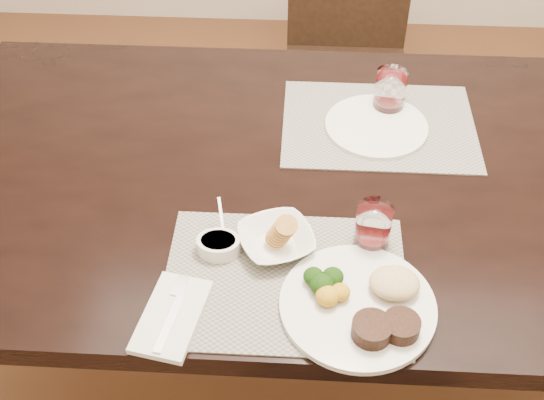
# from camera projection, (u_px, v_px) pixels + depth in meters

# --- Properties ---
(ground_plane) EXTENTS (4.50, 4.50, 0.00)m
(ground_plane) POSITION_uv_depth(u_px,v_px,m) (341.00, 359.00, 2.04)
(ground_plane) COLOR #4F2D19
(ground_plane) RESTS_ON ground
(dining_table) EXTENTS (2.00, 1.00, 0.75)m
(dining_table) POSITION_uv_depth(u_px,v_px,m) (362.00, 199.00, 1.58)
(dining_table) COLOR black
(dining_table) RESTS_ON ground
(chair_far) EXTENTS (0.42, 0.42, 0.90)m
(chair_far) POSITION_uv_depth(u_px,v_px,m) (347.00, 47.00, 2.36)
(chair_far) COLOR black
(chair_far) RESTS_ON ground
(placemat_near) EXTENTS (0.46, 0.34, 0.00)m
(placemat_near) POSITION_uv_depth(u_px,v_px,m) (285.00, 280.00, 1.30)
(placemat_near) COLOR gray
(placemat_near) RESTS_ON dining_table
(placemat_far) EXTENTS (0.46, 0.34, 0.00)m
(placemat_far) POSITION_uv_depth(u_px,v_px,m) (379.00, 125.00, 1.64)
(placemat_far) COLOR gray
(placemat_far) RESTS_ON dining_table
(dinner_plate) EXTENTS (0.29, 0.29, 0.05)m
(dinner_plate) POSITION_uv_depth(u_px,v_px,m) (366.00, 304.00, 1.23)
(dinner_plate) COLOR silver
(dinner_plate) RESTS_ON placemat_near
(napkin_fork) EXTENTS (0.13, 0.20, 0.02)m
(napkin_fork) POSITION_uv_depth(u_px,v_px,m) (172.00, 316.00, 1.22)
(napkin_fork) COLOR white
(napkin_fork) RESTS_ON placemat_near
(steak_knife) EXTENTS (0.05, 0.21, 0.01)m
(steak_knife) POSITION_uv_depth(u_px,v_px,m) (353.00, 311.00, 1.24)
(steak_knife) COLOR white
(steak_knife) RESTS_ON placemat_near
(cracker_bowl) EXTENTS (0.19, 0.19, 0.06)m
(cracker_bowl) POSITION_uv_depth(u_px,v_px,m) (276.00, 240.00, 1.34)
(cracker_bowl) COLOR silver
(cracker_bowl) RESTS_ON placemat_near
(sauce_ramekin) EXTENTS (0.09, 0.13, 0.07)m
(sauce_ramekin) POSITION_uv_depth(u_px,v_px,m) (218.00, 245.00, 1.33)
(sauce_ramekin) COLOR silver
(sauce_ramekin) RESTS_ON placemat_near
(wine_glass_near) EXTENTS (0.07, 0.07, 0.10)m
(wine_glass_near) POSITION_uv_depth(u_px,v_px,m) (373.00, 228.00, 1.33)
(wine_glass_near) COLOR white
(wine_glass_near) RESTS_ON placemat_near
(far_plate) EXTENTS (0.24, 0.24, 0.01)m
(far_plate) POSITION_uv_depth(u_px,v_px,m) (376.00, 126.00, 1.62)
(far_plate) COLOR silver
(far_plate) RESTS_ON placemat_far
(wine_glass_far) EXTENTS (0.08, 0.08, 0.11)m
(wine_glass_far) POSITION_uv_depth(u_px,v_px,m) (390.00, 93.00, 1.65)
(wine_glass_far) COLOR white
(wine_glass_far) RESTS_ON placemat_far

